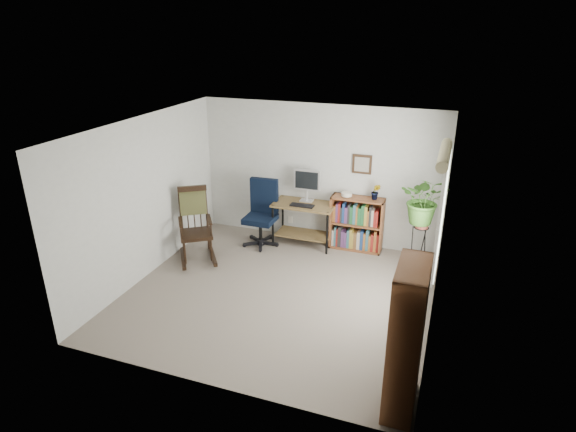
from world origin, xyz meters
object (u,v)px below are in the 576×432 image
at_px(tall_bookshelf, 406,339).
at_px(low_bookshelf, 357,224).
at_px(desk, 304,224).
at_px(office_chair, 260,214).
at_px(rocking_chair, 195,225).

bearing_deg(tall_bookshelf, low_bookshelf, 109.40).
relative_size(low_bookshelf, tall_bookshelf, 0.59).
xyz_separation_m(desk, tall_bookshelf, (2.09, -3.29, 0.42)).
xyz_separation_m(office_chair, tall_bookshelf, (2.79, -3.00, 0.21)).
distance_m(office_chair, rocking_chair, 1.14).
bearing_deg(desk, low_bookshelf, 7.65).
distance_m(low_bookshelf, tall_bookshelf, 3.63).
bearing_deg(rocking_chair, desk, 3.31).
height_order(office_chair, rocking_chair, rocking_chair).
xyz_separation_m(office_chair, rocking_chair, (-0.77, -0.84, 0.02)).
bearing_deg(rocking_chair, office_chair, 13.32).
bearing_deg(tall_bookshelf, office_chair, 132.88).
relative_size(desk, rocking_chair, 0.86).
xyz_separation_m(desk, rocking_chair, (-1.47, -1.12, 0.23)).
distance_m(office_chair, low_bookshelf, 1.64).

